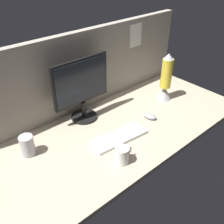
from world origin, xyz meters
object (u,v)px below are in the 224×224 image
object	(u,v)px
mouse	(150,116)
mug_ceramic_white	(122,155)
mug_steel	(27,145)
keyboard	(119,137)
monitor	(81,87)
lava_lamp	(166,81)

from	to	relation	value
mouse	mug_ceramic_white	distance (cm)	47.74
mouse	mug_steel	size ratio (longest dim) A/B	0.77
keyboard	monitor	bearing A→B (deg)	100.36
keyboard	lava_lamp	world-z (taller)	lava_lamp
lava_lamp	keyboard	bearing A→B (deg)	-167.27
monitor	keyboard	world-z (taller)	monitor
mug_steel	monitor	bearing A→B (deg)	11.61
monitor	mouse	xyz separation A→B (cm)	(34.01, -31.42, -22.21)
keyboard	mouse	bearing A→B (deg)	9.83
monitor	mug_steel	bearing A→B (deg)	-168.39
mug_ceramic_white	lava_lamp	bearing A→B (deg)	22.33
mug_ceramic_white	keyboard	bearing A→B (deg)	52.26
monitor	mug_ceramic_white	distance (cm)	54.30
mouse	mug_steel	world-z (taller)	mug_steel
mug_steel	keyboard	bearing A→B (deg)	-26.42
lava_lamp	mouse	bearing A→B (deg)	-158.60
mouse	mug_steel	distance (cm)	83.13
mug_steel	mug_ceramic_white	distance (cm)	54.34
monitor	lava_lamp	distance (cm)	66.56
keyboard	mug_ceramic_white	size ratio (longest dim) A/B	3.27
mouse	lava_lamp	xyz separation A→B (cm)	(28.88, 11.32, 13.74)
keyboard	mug_steel	bearing A→B (deg)	159.27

